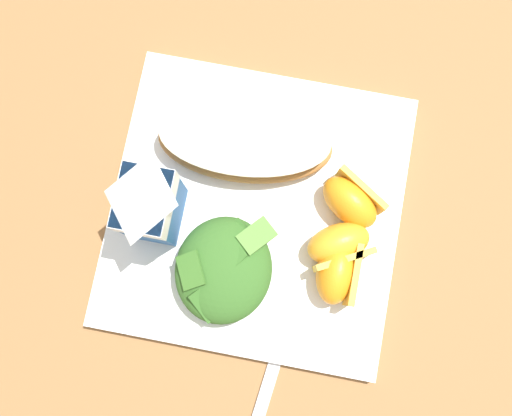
{
  "coord_description": "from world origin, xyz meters",
  "views": [
    {
      "loc": [
        -0.08,
        -0.02,
        0.55
      ],
      "look_at": [
        0.0,
        0.0,
        0.03
      ],
      "focal_mm": 38.65,
      "sensor_mm": 36.0,
      "label": 1
    }
  ],
  "objects": [
    {
      "name": "orange_wedge_middle",
      "position": [
        -0.02,
        -0.08,
        0.04
      ],
      "size": [
        0.06,
        0.07,
        0.04
      ],
      "color": "orange",
      "rests_on": "white_plate"
    },
    {
      "name": "ground",
      "position": [
        0.0,
        0.0,
        0.0
      ],
      "size": [
        3.0,
        3.0,
        0.0
      ],
      "primitive_type": "plane",
      "color": "olive"
    },
    {
      "name": "green_salad_pile",
      "position": [
        -0.06,
        0.02,
        0.04
      ],
      "size": [
        0.11,
        0.09,
        0.04
      ],
      "color": "#336023",
      "rests_on": "white_plate"
    },
    {
      "name": "orange_wedge_front",
      "position": [
        -0.05,
        -0.09,
        0.04
      ],
      "size": [
        0.06,
        0.04,
        0.04
      ],
      "color": "orange",
      "rests_on": "white_plate"
    },
    {
      "name": "milk_carton",
      "position": [
        -0.02,
        0.09,
        0.08
      ],
      "size": [
        0.06,
        0.04,
        0.11
      ],
      "color": "#23569E",
      "rests_on": "white_plate"
    },
    {
      "name": "white_plate",
      "position": [
        0.0,
        0.0,
        0.01
      ],
      "size": [
        0.28,
        0.28,
        0.02
      ],
      "primitive_type": "cube",
      "color": "white",
      "rests_on": "ground"
    },
    {
      "name": "cheesy_pizza_bread",
      "position": [
        0.06,
        0.02,
        0.03
      ],
      "size": [
        0.09,
        0.18,
        0.04
      ],
      "color": "#A87038",
      "rests_on": "white_plate"
    },
    {
      "name": "orange_wedge_rear",
      "position": [
        0.02,
        -0.09,
        0.04
      ],
      "size": [
        0.06,
        0.07,
        0.04
      ],
      "color": "orange",
      "rests_on": "white_plate"
    }
  ]
}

